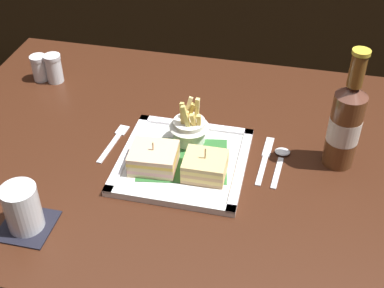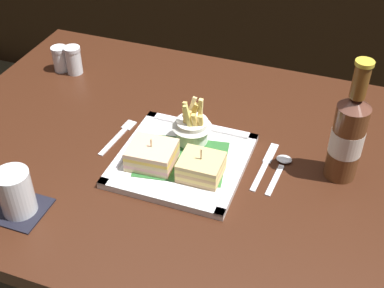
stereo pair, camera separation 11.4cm
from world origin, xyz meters
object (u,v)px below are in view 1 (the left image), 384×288
object	(u,v)px
square_plate	(183,161)
sandwich_half_right	(205,166)
sandwich_half_left	(154,158)
fork	(114,141)
pepper_shaker	(54,70)
spoon	(281,157)
beer_bottle	(345,123)
salt_shaker	(40,69)
knife	(265,158)
dining_table	(200,192)
water_glass	(23,210)
fries_cup	(189,126)

from	to	relation	value
square_plate	sandwich_half_right	distance (m)	0.07
sandwich_half_left	sandwich_half_right	distance (m)	0.11
fork	pepper_shaker	distance (m)	0.33
spoon	pepper_shaker	world-z (taller)	pepper_shaker
beer_bottle	salt_shaker	bearing A→B (deg)	167.29
beer_bottle	fork	size ratio (longest dim) A/B	1.91
fork	knife	bearing A→B (deg)	2.53
dining_table	salt_shaker	xyz separation A→B (m)	(-0.49, 0.21, 0.15)
beer_bottle	salt_shaker	size ratio (longest dim) A/B	3.92
sandwich_half_left	water_glass	size ratio (longest dim) A/B	1.10
water_glass	spoon	bearing A→B (deg)	34.14
salt_shaker	fries_cup	bearing A→B (deg)	-22.46
fries_cup	pepper_shaker	size ratio (longest dim) A/B	1.41
beer_bottle	pepper_shaker	size ratio (longest dim) A/B	3.53
sandwich_half_left	spoon	distance (m)	0.28
sandwich_half_right	fries_cup	size ratio (longest dim) A/B	0.81
square_plate	fork	world-z (taller)	square_plate
dining_table	fries_cup	xyz separation A→B (m)	(-0.03, 0.02, 0.17)
sandwich_half_right	spoon	bearing A→B (deg)	32.57
fork	square_plate	bearing A→B (deg)	-13.30
dining_table	fries_cup	size ratio (longest dim) A/B	11.54
water_glass	salt_shaker	world-z (taller)	water_glass
sandwich_half_left	salt_shaker	xyz separation A→B (m)	(-0.40, 0.29, -0.00)
square_plate	beer_bottle	size ratio (longest dim) A/B	0.99
spoon	salt_shaker	bearing A→B (deg)	163.66
square_plate	sandwich_half_left	bearing A→B (deg)	-148.34
sandwich_half_right	knife	bearing A→B (deg)	37.56
fork	spoon	world-z (taller)	spoon
dining_table	spoon	distance (m)	0.22
spoon	salt_shaker	distance (m)	0.70
fries_cup	salt_shaker	world-z (taller)	fries_cup
dining_table	square_plate	bearing A→B (deg)	-123.28
dining_table	sandwich_half_right	bearing A→B (deg)	-71.83
square_plate	fries_cup	size ratio (longest dim) A/B	2.49
dining_table	spoon	world-z (taller)	spoon
beer_bottle	water_glass	distance (m)	0.67
water_glass	pepper_shaker	world-z (taller)	water_glass
water_glass	sandwich_half_right	bearing A→B (deg)	34.90
sandwich_half_left	spoon	xyz separation A→B (m)	(0.27, 0.10, -0.03)
dining_table	water_glass	world-z (taller)	water_glass
dining_table	spoon	size ratio (longest dim) A/B	9.42
square_plate	sandwich_half_right	size ratio (longest dim) A/B	3.06
dining_table	knife	size ratio (longest dim) A/B	7.52
sandwich_half_right	fries_cup	world-z (taller)	fries_cup
sandwich_half_right	knife	xyz separation A→B (m)	(0.12, 0.09, -0.03)
beer_bottle	pepper_shaker	world-z (taller)	beer_bottle
dining_table	beer_bottle	distance (m)	0.38
beer_bottle	spoon	distance (m)	0.16
sandwich_half_right	water_glass	bearing A→B (deg)	-145.10
dining_table	sandwich_half_left	bearing A→B (deg)	-137.03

